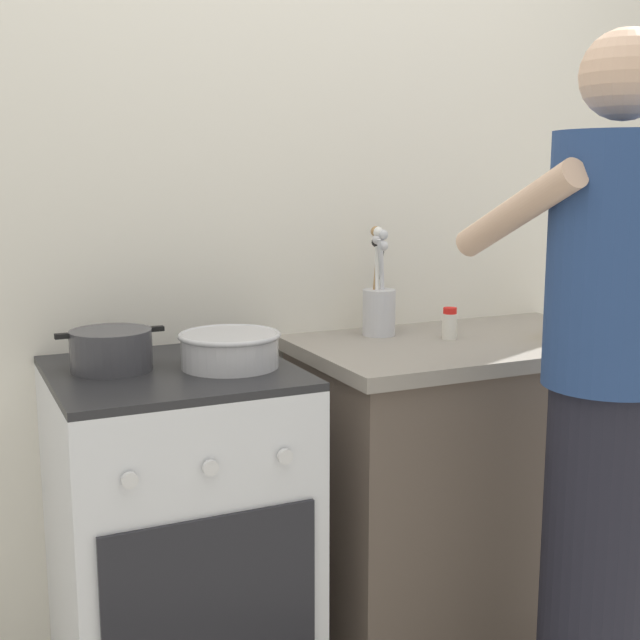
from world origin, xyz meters
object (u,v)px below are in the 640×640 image
(stove_range, at_px, (177,536))
(spice_bottle, at_px, (450,324))
(utensil_crock, at_px, (379,301))
(oil_bottle, at_px, (556,307))
(person, at_px, (604,401))
(mixing_bowl, at_px, (230,348))
(pot, at_px, (111,350))

(stove_range, distance_m, spice_bottle, 0.99)
(spice_bottle, bearing_deg, stove_range, -178.07)
(stove_range, relative_size, utensil_crock, 2.72)
(stove_range, relative_size, oil_bottle, 3.93)
(utensil_crock, bearing_deg, oil_bottle, -30.99)
(oil_bottle, height_order, person, person)
(stove_range, bearing_deg, person, -33.71)
(mixing_bowl, bearing_deg, pot, 161.92)
(stove_range, xyz_separation_m, pot, (-0.14, 0.05, 0.50))
(oil_bottle, distance_m, person, 0.57)
(oil_bottle, bearing_deg, pot, 173.51)
(spice_bottle, relative_size, person, 0.06)
(spice_bottle, distance_m, oil_bottle, 0.32)
(pot, bearing_deg, person, -31.91)
(utensil_crock, bearing_deg, pot, -171.47)
(mixing_bowl, xyz_separation_m, oil_bottle, (1.00, -0.05, 0.05))
(pot, distance_m, person, 1.20)
(utensil_crock, bearing_deg, stove_range, -165.94)
(stove_range, xyz_separation_m, spice_bottle, (0.85, 0.03, 0.50))
(mixing_bowl, distance_m, person, 0.92)
(person, bearing_deg, oil_bottle, 61.59)
(oil_bottle, bearing_deg, spice_bottle, 156.40)
(stove_range, bearing_deg, oil_bottle, -4.88)
(mixing_bowl, relative_size, oil_bottle, 1.14)
(pot, distance_m, spice_bottle, 0.99)
(person, bearing_deg, mixing_bowl, 143.67)
(stove_range, relative_size, spice_bottle, 9.51)
(spice_bottle, bearing_deg, pot, 178.87)
(mixing_bowl, height_order, utensil_crock, utensil_crock)
(stove_range, distance_m, utensil_crock, 0.90)
(pot, relative_size, utensil_crock, 0.81)
(stove_range, bearing_deg, utensil_crock, 14.06)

